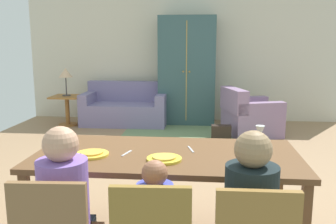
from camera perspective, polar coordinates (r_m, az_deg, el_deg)
ground_plane at (r=4.73m, az=-0.20°, el=-9.00°), size 6.42×6.36×0.02m
back_wall at (r=7.68m, az=2.23°, el=8.88°), size 6.42×0.10×2.70m
dining_table at (r=2.82m, az=-0.19°, el=-7.62°), size 1.99×0.94×0.76m
plate_near_man at (r=2.80m, az=-11.73°, el=-6.43°), size 0.25×0.25×0.02m
pizza_near_man at (r=2.79m, az=-11.74°, el=-6.14°), size 0.17×0.17×0.01m
plate_near_child at (r=2.63m, az=-0.59°, el=-7.29°), size 0.25×0.25×0.02m
pizza_near_child at (r=2.63m, az=-0.59°, el=-6.98°), size 0.17×0.17×0.01m
wine_glass at (r=2.96m, az=14.07°, el=-3.08°), size 0.07×0.07×0.19m
fork at (r=2.80m, az=-6.41°, el=-6.37°), size 0.06×0.15×0.01m
knife at (r=2.89m, az=3.55°, el=-5.80°), size 0.06×0.17×0.01m
person_man at (r=2.42m, az=-15.42°, el=-15.90°), size 0.30×0.41×1.11m
area_rug at (r=6.41m, az=4.40°, el=-3.65°), size 2.60×1.80×0.01m
couch at (r=7.35m, az=-6.57°, el=0.54°), size 1.64×0.86×0.82m
armchair at (r=6.57m, az=12.43°, el=-0.70°), size 1.07×1.06×0.82m
armoire at (r=7.30m, az=2.97°, el=6.43°), size 1.10×0.59×2.10m
side_table at (r=7.40m, az=-15.36°, el=0.88°), size 0.56×0.56×0.58m
table_lamp at (r=7.33m, az=-15.60°, el=5.75°), size 0.26×0.26×0.54m
handbag at (r=6.10m, az=8.24°, el=-3.25°), size 0.32×0.16×0.26m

